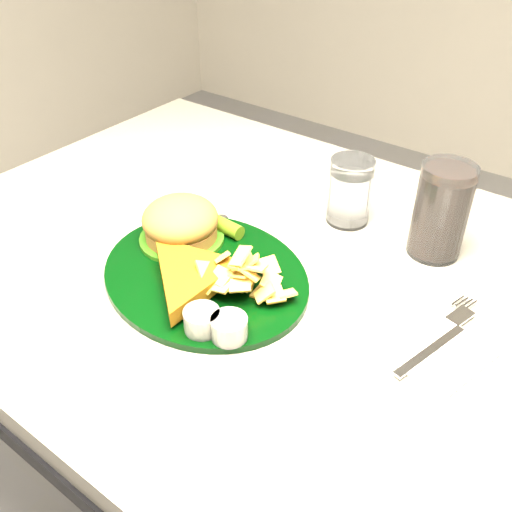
{
  "coord_description": "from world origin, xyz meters",
  "views": [
    {
      "loc": [
        0.36,
        -0.55,
        1.26
      ],
      "look_at": [
        -0.02,
        -0.06,
        0.8
      ],
      "focal_mm": 40.0,
      "sensor_mm": 36.0,
      "label": 1
    }
  ],
  "objects_px": {
    "water_glass": "(350,191)",
    "cola_glass": "(441,211)",
    "table": "(284,431)",
    "fork_napkin": "(433,346)",
    "dinner_plate": "(204,257)"
  },
  "relations": [
    {
      "from": "water_glass",
      "to": "table",
      "type": "bearing_deg",
      "value": -89.27
    },
    {
      "from": "table",
      "to": "dinner_plate",
      "type": "distance_m",
      "value": 0.43
    },
    {
      "from": "water_glass",
      "to": "cola_glass",
      "type": "relative_size",
      "value": 0.76
    },
    {
      "from": "water_glass",
      "to": "cola_glass",
      "type": "xyz_separation_m",
      "value": [
        0.15,
        0.0,
        0.02
      ]
    },
    {
      "from": "cola_glass",
      "to": "table",
      "type": "bearing_deg",
      "value": -131.19
    },
    {
      "from": "dinner_plate",
      "to": "water_glass",
      "type": "distance_m",
      "value": 0.27
    },
    {
      "from": "table",
      "to": "fork_napkin",
      "type": "distance_m",
      "value": 0.45
    },
    {
      "from": "table",
      "to": "cola_glass",
      "type": "height_order",
      "value": "cola_glass"
    },
    {
      "from": "cola_glass",
      "to": "fork_napkin",
      "type": "distance_m",
      "value": 0.22
    },
    {
      "from": "cola_glass",
      "to": "fork_napkin",
      "type": "height_order",
      "value": "cola_glass"
    },
    {
      "from": "table",
      "to": "water_glass",
      "type": "bearing_deg",
      "value": 90.73
    },
    {
      "from": "dinner_plate",
      "to": "water_glass",
      "type": "height_order",
      "value": "water_glass"
    },
    {
      "from": "dinner_plate",
      "to": "cola_glass",
      "type": "bearing_deg",
      "value": 61.7
    },
    {
      "from": "dinner_plate",
      "to": "water_glass",
      "type": "bearing_deg",
      "value": 85.58
    },
    {
      "from": "cola_glass",
      "to": "fork_napkin",
      "type": "bearing_deg",
      "value": -66.76
    }
  ]
}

